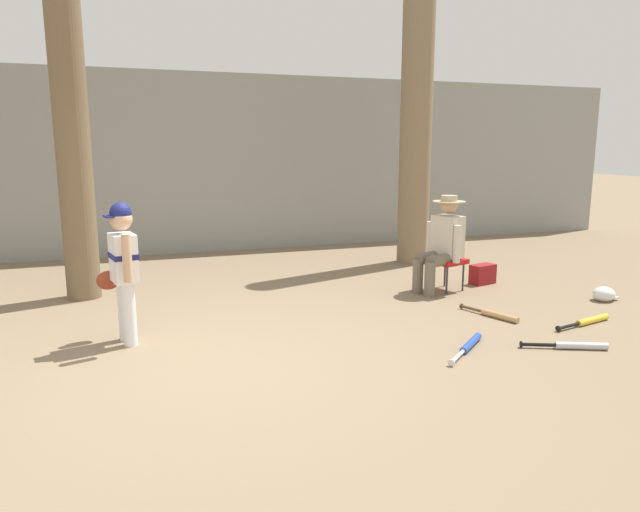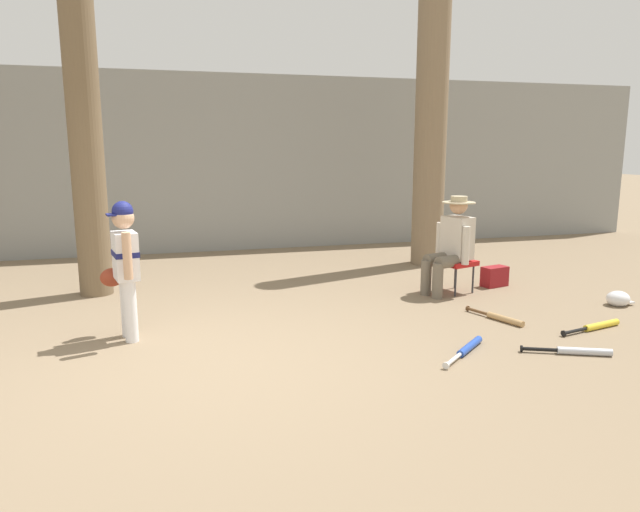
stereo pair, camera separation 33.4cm
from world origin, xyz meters
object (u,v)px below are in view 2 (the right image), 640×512
object	(u,v)px
bat_aluminum_silver	(577,351)
bat_wood_tan	(501,318)
bat_yellow_trainer	(597,326)
tree_behind_spectator	(431,119)
tree_near_player	(79,56)
bat_blue_youth	(467,348)
young_ballplayer	(125,261)
handbag_beside_stool	(495,276)
batting_helmet_white	(618,299)
seated_spectator	(451,242)
folding_stool	(456,264)

from	to	relation	value
bat_aluminum_silver	bat_wood_tan	size ratio (longest dim) A/B	1.03
bat_yellow_trainer	tree_behind_spectator	bearing A→B (deg)	93.01
tree_near_player	bat_blue_youth	distance (m)	5.33
young_ballplayer	tree_near_player	bearing A→B (deg)	103.90
tree_near_player	bat_yellow_trainer	bearing A→B (deg)	-29.84
handbag_beside_stool	batting_helmet_white	size ratio (longest dim) A/B	1.08
tree_behind_spectator	bat_yellow_trainer	xyz separation A→B (m)	(0.18, -3.47, -2.17)
tree_near_player	batting_helmet_white	distance (m)	6.78
tree_behind_spectator	bat_aluminum_silver	world-z (taller)	tree_behind_spectator
young_ballplayer	batting_helmet_white	xyz separation A→B (m)	(5.34, -0.29, -0.67)
handbag_beside_stool	bat_yellow_trainer	world-z (taller)	handbag_beside_stool
tree_behind_spectator	seated_spectator	distance (m)	2.43
bat_blue_youth	bat_wood_tan	size ratio (longest dim) A/B	0.93
tree_behind_spectator	young_ballplayer	xyz separation A→B (m)	(-4.30, -2.51, -1.46)
handbag_beside_stool	bat_yellow_trainer	xyz separation A→B (m)	(-0.01, -1.87, -0.10)
bat_yellow_trainer	bat_aluminum_silver	size ratio (longest dim) A/B	1.10
bat_yellow_trainer	folding_stool	bearing A→B (deg)	110.27
seated_spectator	bat_wood_tan	size ratio (longest dim) A/B	1.71
young_ballplayer	bat_blue_youth	distance (m)	3.22
folding_stool	bat_blue_youth	distance (m)	2.19
bat_aluminum_silver	seated_spectator	bearing A→B (deg)	91.03
tree_behind_spectator	seated_spectator	world-z (taller)	tree_behind_spectator
bat_wood_tan	batting_helmet_white	xyz separation A→B (m)	(1.64, 0.17, 0.04)
seated_spectator	bat_aluminum_silver	bearing A→B (deg)	-88.97
bat_yellow_trainer	bat_wood_tan	xyz separation A→B (m)	(-0.77, 0.50, -0.00)
young_ballplayer	handbag_beside_stool	distance (m)	4.62
young_ballplayer	batting_helmet_white	size ratio (longest dim) A/B	4.16
tree_behind_spectator	folding_stool	world-z (taller)	tree_behind_spectator
tree_behind_spectator	handbag_beside_stool	world-z (taller)	tree_behind_spectator
handbag_beside_stool	young_ballplayer	bearing A→B (deg)	-168.57
tree_behind_spectator	bat_blue_youth	distance (m)	4.51
tree_near_player	bat_wood_tan	distance (m)	5.53
folding_stool	seated_spectator	distance (m)	0.29
young_ballplayer	folding_stool	size ratio (longest dim) A/B	2.61
bat_blue_youth	handbag_beside_stool	bearing A→B (deg)	52.85
batting_helmet_white	seated_spectator	bearing A→B (deg)	147.23
seated_spectator	batting_helmet_white	world-z (taller)	seated_spectator
young_ballplayer	bat_wood_tan	xyz separation A→B (m)	(3.71, -0.46, -0.71)
young_ballplayer	seated_spectator	world-z (taller)	young_ballplayer
young_ballplayer	handbag_beside_stool	world-z (taller)	young_ballplayer
seated_spectator	handbag_beside_stool	world-z (taller)	seated_spectator
tree_near_player	bat_aluminum_silver	world-z (taller)	tree_near_player
seated_spectator	bat_yellow_trainer	size ratio (longest dim) A/B	1.52
handbag_beside_stool	tree_behind_spectator	bearing A→B (deg)	96.86
tree_behind_spectator	bat_blue_youth	bearing A→B (deg)	-110.65
young_ballplayer	bat_wood_tan	bearing A→B (deg)	-7.08
tree_near_player	bat_wood_tan	size ratio (longest dim) A/B	9.03
handbag_beside_stool	bat_aluminum_silver	world-z (taller)	handbag_beside_stool
bat_yellow_trainer	bat_wood_tan	size ratio (longest dim) A/B	1.13
tree_near_player	tree_behind_spectator	size ratio (longest dim) A/B	1.26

